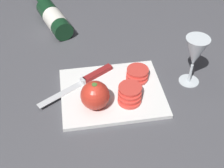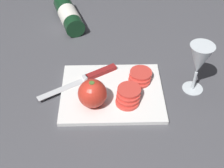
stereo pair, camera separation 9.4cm
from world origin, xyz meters
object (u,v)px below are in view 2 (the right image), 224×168
wine_glass (199,61)px  whole_tomato (92,93)px  wine_bottle (68,14)px  tomato_slice_stack_near (140,77)px  knife (93,75)px  tomato_slice_stack_far (128,96)px

wine_glass → whole_tomato: wine_glass is taller
wine_bottle → tomato_slice_stack_near: size_ratio=3.85×
knife → tomato_slice_stack_near: size_ratio=2.80×
tomato_slice_stack_far → tomato_slice_stack_near: bearing=64.0°
whole_tomato → tomato_slice_stack_far: bearing=7.3°
whole_tomato → knife: bearing=91.6°
tomato_slice_stack_near → wine_bottle: bearing=125.0°
wine_bottle → tomato_slice_stack_near: wine_bottle is taller
wine_bottle → knife: (0.11, -0.35, -0.02)m
whole_tomato → tomato_slice_stack_near: 0.18m
wine_glass → tomato_slice_stack_far: bearing=-164.9°
tomato_slice_stack_near → knife: bearing=173.5°
wine_glass → knife: size_ratio=0.69×
wine_glass → tomato_slice_stack_near: wine_glass is taller
whole_tomato → tomato_slice_stack_near: size_ratio=0.98×
whole_tomato → wine_bottle: bearing=103.1°
knife → tomato_slice_stack_far: bearing=104.6°
tomato_slice_stack_near → whole_tomato: bearing=-145.4°
wine_glass → knife: 0.33m
wine_glass → knife: (-0.32, 0.05, -0.09)m
wine_bottle → wine_glass: size_ratio=2.01×
tomato_slice_stack_far → wine_glass: bearing=15.1°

